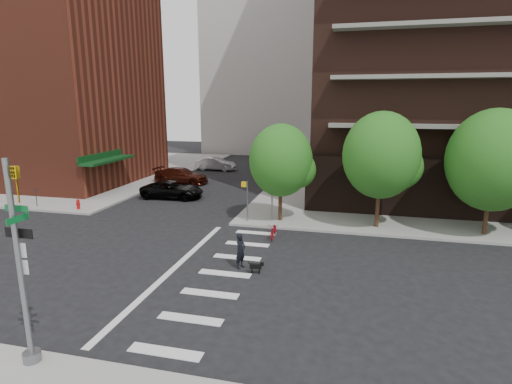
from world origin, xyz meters
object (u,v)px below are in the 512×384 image
fire_hydrant (78,204)px  scooter (274,230)px  parked_car_maroon (181,176)px  dog_walker (241,251)px  parked_car_silver (216,164)px  parked_car_black (172,190)px  traffic_signal (23,280)px

fire_hydrant → scooter: scooter is taller
parked_car_maroon → dog_walker: dog_walker is taller
parked_car_silver → scooter: 24.39m
parked_car_maroon → scooter: size_ratio=3.06×
fire_hydrant → parked_car_maroon: 11.59m
dog_walker → parked_car_silver: bearing=41.6°
fire_hydrant → parked_car_black: size_ratio=0.15×
scooter → parked_car_black: bearing=139.1°
parked_car_silver → scooter: size_ratio=2.63×
parked_car_maroon → parked_car_silver: (0.67, 8.13, -0.02)m
parked_car_maroon → scooter: parked_car_maroon is taller
parked_car_maroon → fire_hydrant: bearing=167.1°
scooter → traffic_signal: bearing=-112.9°
parked_car_silver → traffic_signal: bearing=-170.3°
fire_hydrant → parked_car_black: 7.16m
parked_car_black → scooter: 12.56m
fire_hydrant → dog_walker: size_ratio=0.44×
scooter → parked_car_maroon: bearing=127.8°
parked_car_black → parked_car_maroon: 6.16m
traffic_signal → dog_walker: traffic_signal is taller
scooter → dog_walker: (-0.69, -4.57, 0.39)m
scooter → dog_walker: size_ratio=1.02×
parked_car_maroon → parked_car_silver: parked_car_maroon is taller
parked_car_black → parked_car_maroon: (-1.82, 5.88, 0.06)m
parked_car_black → parked_car_silver: size_ratio=1.11×
parked_car_maroon → scooter: 17.97m
parked_car_silver → dog_walker: 28.28m
parked_car_silver → parked_car_maroon: bearing=174.5°
parked_car_silver → scooter: parked_car_silver is taller
scooter → fire_hydrant: bearing=167.7°
parked_car_black → scooter: size_ratio=2.93×
fire_hydrant → traffic_signal: bearing=-56.7°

